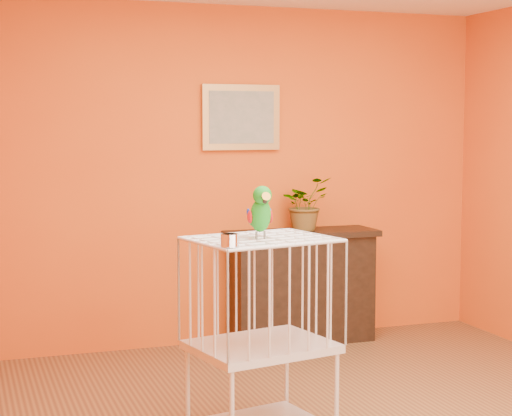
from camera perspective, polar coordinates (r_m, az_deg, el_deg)
name	(u,v)px	position (r m, az deg, el deg)	size (l,w,h in m)	color
room_shell	(373,146)	(4.54, 7.83, 4.12)	(4.50, 4.50, 4.50)	#D85814
console_cabinet	(301,286)	(6.69, 3.03, -5.23)	(1.18, 0.42, 0.88)	black
potted_plant	(307,210)	(6.59, 3.41, -0.15)	(0.37, 0.41, 0.32)	#26722D
framed_picture	(241,117)	(6.59, -0.99, 6.06)	(0.62, 0.04, 0.50)	#BB8A42
birdcage	(261,336)	(4.61, 0.36, -8.54)	(0.81, 0.68, 1.10)	beige
feed_cup	(230,240)	(4.17, -1.76, -2.17)	(0.09, 0.09, 0.06)	silver
parrot	(261,211)	(4.49, 0.31, -0.23)	(0.14, 0.25, 0.28)	#59544C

